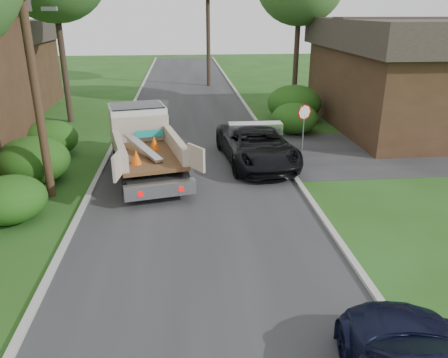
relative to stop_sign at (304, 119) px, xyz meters
The scene contains 15 objects.
ground 10.55m from the stop_sign, 120.02° to the right, with size 120.00×120.00×0.00m, color #224614.
road 5.58m from the stop_sign, 169.11° to the left, with size 8.00×90.00×0.02m, color #28282B.
side_street 7.03m from the stop_sign, ahead, with size 16.00×7.00×0.02m, color #28282B.
curb_left 9.51m from the stop_sign, behind, with size 0.20×90.00×0.12m, color #9E9E99.
curb_right 2.27m from the stop_sign, 137.73° to the left, with size 0.20×90.00×0.12m, color #9E9E99.
stop_sign is the anchor object (origin of this frame).
utility_pole 11.91m from the stop_sign, 159.38° to the right, with size 2.42×1.25×10.00m.
house_right 9.37m from the stop_sign, 32.66° to the left, with size 9.72×12.96×6.20m.
hedge_left_a 12.92m from the stop_sign, 152.24° to the right, with size 2.34×2.34×1.53m, color #1B420F.
hedge_left_b 11.99m from the stop_sign, 167.94° to the right, with size 2.86×2.86×1.87m, color #1B420F.
hedge_left_c 12.08m from the stop_sign, behind, with size 2.60×2.60×1.70m, color #1B420F.
hedge_right_a 4.15m from the stop_sign, 81.47° to the left, with size 2.60×2.60×1.70m, color #1B420F.
hedge_right_b 7.15m from the stop_sign, 79.48° to the left, with size 3.38×3.38×2.21m, color #1B420F.
flatbed_truck 7.56m from the stop_sign, behind, with size 4.21×7.23×2.58m.
black_pickup 2.71m from the stop_sign, 159.19° to the right, with size 2.85×6.18×1.72m, color black.
Camera 1 is at (-0.44, -10.69, 6.58)m, focal length 35.00 mm.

